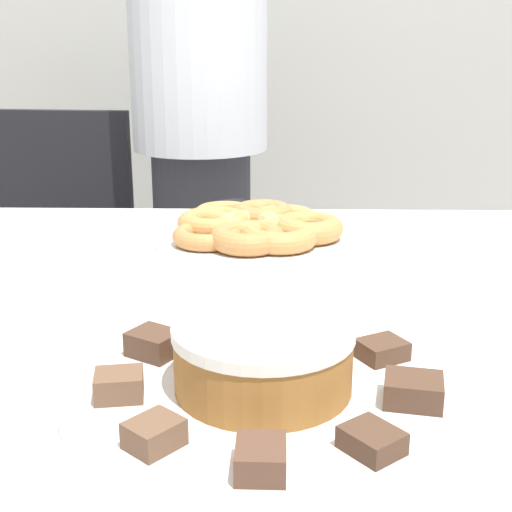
# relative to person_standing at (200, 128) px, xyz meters

# --- Properties ---
(table) EXTENTS (1.85, 1.06, 0.75)m
(table) POSITION_rel_person_standing_xyz_m (0.18, -0.92, -0.19)
(table) COLOR white
(table) RESTS_ON ground_plane
(person_standing) EXTENTS (0.34, 0.34, 1.65)m
(person_standing) POSITION_rel_person_standing_xyz_m (0.00, 0.00, 0.00)
(person_standing) COLOR #383842
(person_standing) RESTS_ON ground_plane
(office_chair_left) EXTENTS (0.48, 0.48, 0.91)m
(office_chair_left) POSITION_rel_person_standing_xyz_m (-0.41, -0.05, -0.44)
(office_chair_left) COLOR black
(office_chair_left) RESTS_ON ground_plane
(plate_cake) EXTENTS (0.40, 0.40, 0.01)m
(plate_cake) POSITION_rel_person_standing_xyz_m (0.18, -1.20, -0.11)
(plate_cake) COLOR white
(plate_cake) RESTS_ON table
(plate_donuts) EXTENTS (0.34, 0.34, 0.01)m
(plate_donuts) POSITION_rel_person_standing_xyz_m (0.15, -0.63, -0.11)
(plate_donuts) COLOR white
(plate_donuts) RESTS_ON table
(frosted_cake) EXTENTS (0.18, 0.18, 0.07)m
(frosted_cake) POSITION_rel_person_standing_xyz_m (0.18, -1.20, -0.07)
(frosted_cake) COLOR #9E662D
(frosted_cake) RESTS_ON plate_cake
(lamington_0) EXTENTS (0.06, 0.06, 0.02)m
(lamington_0) POSITION_rel_person_standing_xyz_m (0.31, -1.13, -0.10)
(lamington_0) COLOR #513828
(lamington_0) RESTS_ON plate_cake
(lamington_1) EXTENTS (0.06, 0.07, 0.03)m
(lamington_1) POSITION_rel_person_standing_xyz_m (0.23, -1.06, -0.09)
(lamington_1) COLOR brown
(lamington_1) RESTS_ON plate_cake
(lamington_2) EXTENTS (0.05, 0.05, 0.02)m
(lamington_2) POSITION_rel_person_standing_xyz_m (0.13, -1.06, -0.10)
(lamington_2) COLOR brown
(lamington_2) RESTS_ON plate_cake
(lamington_3) EXTENTS (0.07, 0.06, 0.03)m
(lamington_3) POSITION_rel_person_standing_xyz_m (0.06, -1.12, -0.09)
(lamington_3) COLOR #513828
(lamington_3) RESTS_ON plate_cake
(lamington_4) EXTENTS (0.05, 0.05, 0.03)m
(lamington_4) POSITION_rel_person_standing_xyz_m (0.04, -1.22, -0.10)
(lamington_4) COLOR brown
(lamington_4) RESTS_ON plate_cake
(lamington_5) EXTENTS (0.06, 0.06, 0.02)m
(lamington_5) POSITION_rel_person_standing_xyz_m (0.09, -1.30, -0.10)
(lamington_5) COLOR brown
(lamington_5) RESTS_ON plate_cake
(lamington_6) EXTENTS (0.04, 0.05, 0.02)m
(lamington_6) POSITION_rel_person_standing_xyz_m (0.18, -1.34, -0.10)
(lamington_6) COLOR brown
(lamington_6) RESTS_ON plate_cake
(lamington_7) EXTENTS (0.06, 0.06, 0.02)m
(lamington_7) POSITION_rel_person_standing_xyz_m (0.27, -1.31, -0.10)
(lamington_7) COLOR #513828
(lamington_7) RESTS_ON plate_cake
(lamington_8) EXTENTS (0.06, 0.06, 0.03)m
(lamington_8) POSITION_rel_person_standing_xyz_m (0.32, -1.22, -0.10)
(lamington_8) COLOR #513828
(lamington_8) RESTS_ON plate_cake
(donut_0) EXTENTS (0.12, 0.12, 0.04)m
(donut_0) POSITION_rel_person_standing_xyz_m (0.15, -0.63, -0.09)
(donut_0) COLOR #E5AD66
(donut_0) RESTS_ON plate_donuts
(donut_1) EXTENTS (0.12, 0.12, 0.03)m
(donut_1) POSITION_rel_person_standing_xyz_m (0.10, -0.55, -0.09)
(donut_1) COLOR #D18E4C
(donut_1) RESTS_ON plate_donuts
(donut_2) EXTENTS (0.13, 0.13, 0.04)m
(donut_2) POSITION_rel_person_standing_xyz_m (0.08, -0.62, -0.09)
(donut_2) COLOR #D18E4C
(donut_2) RESTS_ON plate_donuts
(donut_3) EXTENTS (0.12, 0.12, 0.03)m
(donut_3) POSITION_rel_person_standing_xyz_m (0.08, -0.69, -0.09)
(donut_3) COLOR #C68447
(donut_3) RESTS_ON plate_donuts
(donut_4) EXTENTS (0.12, 0.12, 0.04)m
(donut_4) POSITION_rel_person_standing_xyz_m (0.15, -0.71, -0.09)
(donut_4) COLOR #C68447
(donut_4) RESTS_ON plate_donuts
(donut_5) EXTENTS (0.13, 0.13, 0.04)m
(donut_5) POSITION_rel_person_standing_xyz_m (0.20, -0.70, -0.09)
(donut_5) COLOR #D18E4C
(donut_5) RESTS_ON plate_donuts
(donut_6) EXTENTS (0.12, 0.12, 0.04)m
(donut_6) POSITION_rel_person_standing_xyz_m (0.25, -0.65, -0.09)
(donut_6) COLOR #D18E4C
(donut_6) RESTS_ON plate_donuts
(donut_7) EXTENTS (0.11, 0.11, 0.04)m
(donut_7) POSITION_rel_person_standing_xyz_m (0.21, -0.58, -0.09)
(donut_7) COLOR tan
(donut_7) RESTS_ON plate_donuts
(donut_8) EXTENTS (0.11, 0.11, 0.04)m
(donut_8) POSITION_rel_person_standing_xyz_m (0.17, -0.56, -0.09)
(donut_8) COLOR #C68447
(donut_8) RESTS_ON plate_donuts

